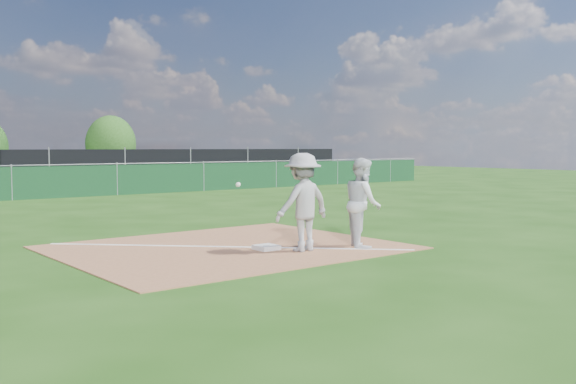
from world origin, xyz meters
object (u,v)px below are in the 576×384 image
object	(u,v)px
first_base	(266,247)
tree_right	(111,144)
runner	(363,203)
play_at_first	(303,202)
car_right	(67,169)

from	to	relation	value
first_base	tree_right	bearing A→B (deg)	71.03
first_base	tree_right	world-z (taller)	tree_right
first_base	runner	distance (m)	2.03
runner	play_at_first	bearing A→B (deg)	109.62
play_at_first	runner	bearing A→B (deg)	-12.68
runner	car_right	xyz separation A→B (m)	(4.62, 28.63, -0.19)
runner	car_right	distance (m)	29.00
tree_right	car_right	bearing A→B (deg)	-131.63
first_base	car_right	xyz separation A→B (m)	(6.31, 27.82, 0.61)
first_base	runner	xyz separation A→B (m)	(1.68, -0.81, 0.79)
car_right	runner	bearing A→B (deg)	151.26
play_at_first	runner	world-z (taller)	play_at_first
car_right	tree_right	world-z (taller)	tree_right
play_at_first	tree_right	bearing A→B (deg)	71.95
first_base	play_at_first	size ratio (longest dim) A/B	0.18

